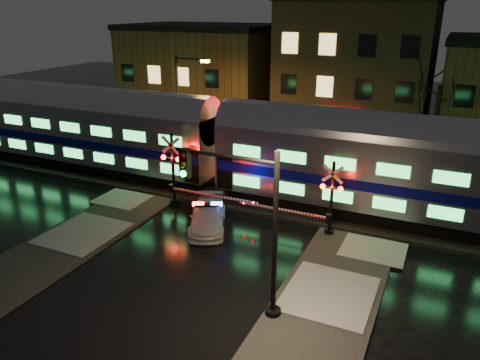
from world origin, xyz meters
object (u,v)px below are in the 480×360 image
object	(u,v)px
crossing_signal_left	(178,177)
traffic_light	(248,229)
streetlight	(181,104)
police_car	(208,216)
crossing_signal_right	(324,205)

from	to	relation	value
crossing_signal_left	traffic_light	xyz separation A→B (m)	(7.78, -7.54, 1.71)
traffic_light	streetlight	xyz separation A→B (m)	(-11.47, 14.23, 1.06)
police_car	streetlight	xyz separation A→B (m)	(-6.62, 8.50, 3.93)
police_car	traffic_light	size ratio (longest dim) A/B	0.72
police_car	traffic_light	xyz separation A→B (m)	(4.85, -5.73, 2.87)
streetlight	crossing_signal_right	bearing A→B (deg)	-28.42
crossing_signal_right	traffic_light	world-z (taller)	traffic_light
crossing_signal_left	streetlight	distance (m)	8.13
police_car	crossing_signal_right	world-z (taller)	crossing_signal_right
police_car	streetlight	size ratio (longest dim) A/B	0.60
crossing_signal_left	traffic_light	world-z (taller)	traffic_light
crossing_signal_left	streetlight	size ratio (longest dim) A/B	0.78
traffic_light	police_car	bearing A→B (deg)	144.53
crossing_signal_right	crossing_signal_left	distance (m)	8.68
crossing_signal_right	traffic_light	distance (m)	7.82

